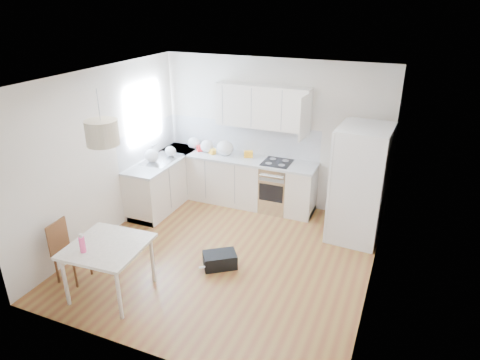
{
  "coord_description": "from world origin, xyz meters",
  "views": [
    {
      "loc": [
        2.33,
        -5.03,
        3.67
      ],
      "look_at": [
        0.06,
        0.4,
        1.12
      ],
      "focal_mm": 32.0,
      "sensor_mm": 36.0,
      "label": 1
    }
  ],
  "objects_px": {
    "dining_table": "(108,250)",
    "dining_chair": "(71,252)",
    "gym_bag": "(220,260)",
    "refrigerator": "(361,184)"
  },
  "relations": [
    {
      "from": "dining_table",
      "to": "dining_chair",
      "type": "height_order",
      "value": "dining_chair"
    },
    {
      "from": "dining_table",
      "to": "dining_chair",
      "type": "distance_m",
      "value": 0.73
    },
    {
      "from": "refrigerator",
      "to": "dining_table",
      "type": "height_order",
      "value": "refrigerator"
    },
    {
      "from": "refrigerator",
      "to": "dining_chair",
      "type": "relative_size",
      "value": 2.16
    },
    {
      "from": "dining_chair",
      "to": "dining_table",
      "type": "bearing_deg",
      "value": -7.35
    },
    {
      "from": "dining_table",
      "to": "gym_bag",
      "type": "height_order",
      "value": "dining_table"
    },
    {
      "from": "dining_table",
      "to": "dining_chair",
      "type": "bearing_deg",
      "value": 172.53
    },
    {
      "from": "refrigerator",
      "to": "dining_chair",
      "type": "distance_m",
      "value": 4.42
    },
    {
      "from": "dining_table",
      "to": "gym_bag",
      "type": "bearing_deg",
      "value": 42.29
    },
    {
      "from": "dining_table",
      "to": "gym_bag",
      "type": "xyz_separation_m",
      "value": [
        1.07,
        1.09,
        -0.55
      ]
    }
  ]
}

